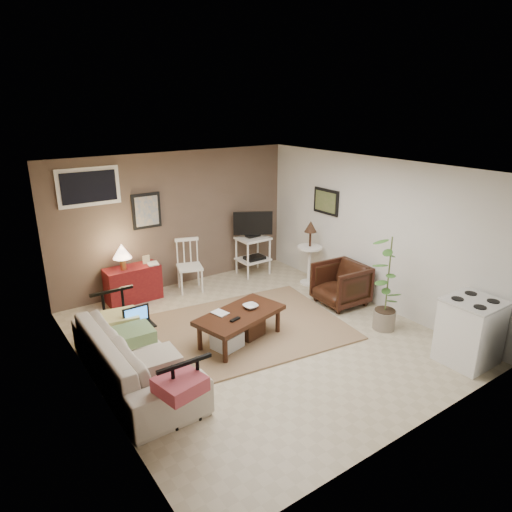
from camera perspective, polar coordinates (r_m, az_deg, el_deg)
floor at (r=6.64m, az=0.18°, el=-10.11°), size 5.00×5.00×0.00m
art_back at (r=7.94m, az=-13.53°, el=5.51°), size 0.50×0.03×0.60m
art_right at (r=8.21m, az=8.75°, el=6.75°), size 0.03×0.60×0.45m
window at (r=7.57m, az=-20.19°, el=8.11°), size 0.96×0.03×0.60m
rug at (r=6.87m, az=-0.85°, el=-8.89°), size 2.97×2.50×0.03m
coffee_table at (r=6.40m, az=-2.05°, el=-8.62°), size 1.37×0.93×0.47m
sofa at (r=5.71m, az=-15.03°, el=-10.92°), size 0.66×2.26×0.88m
sofa_pillows at (r=5.46m, az=-13.59°, el=-11.04°), size 0.43×2.15×0.15m
sofa_end_rails at (r=5.77m, az=-13.75°, el=-11.14°), size 0.61×2.26×0.76m
laptop at (r=6.03m, az=-14.51°, el=-7.76°), size 0.35×0.25×0.24m
red_console at (r=7.91m, az=-15.23°, el=-2.99°), size 0.89×0.40×1.03m
spindle_chair at (r=8.12m, az=-8.32°, el=-1.37°), size 0.52×0.52×0.92m
tv_stand at (r=8.72m, az=-0.35°, el=1.81°), size 0.66×0.48×1.24m
side_table at (r=8.27m, az=6.75°, el=1.32°), size 0.45×0.45×1.19m
armchair at (r=7.64m, az=10.57°, el=-3.24°), size 0.75×0.79×0.76m
potted_plant at (r=6.82m, az=16.18°, el=-2.94°), size 0.36×0.36×1.44m
stove at (r=6.48m, az=25.19°, el=-8.49°), size 0.67×0.62×0.87m
bowl at (r=6.41m, az=-0.68°, el=-5.70°), size 0.20×0.06×0.20m
book_table at (r=6.22m, az=-5.11°, el=-6.51°), size 0.16×0.05×0.22m
book_console at (r=7.83m, az=-13.45°, el=-0.30°), size 0.18×0.05×0.24m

